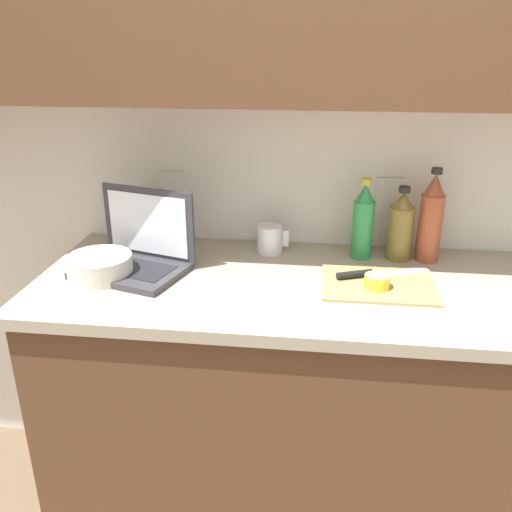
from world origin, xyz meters
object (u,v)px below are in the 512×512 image
lemon_half_cut (377,281)px  bottle_green_soda (431,219)px  bottle_oil_tall (401,227)px  measuring_cup (270,239)px  cutting_board (378,285)px  bottle_water_clear (363,222)px  knife (368,274)px  bowl_white (100,267)px  laptop (138,251)px

lemon_half_cut → bottle_green_soda: (0.18, 0.25, 0.11)m
bottle_oil_tall → measuring_cup: size_ratio=2.29×
cutting_board → bottle_water_clear: size_ratio=1.23×
lemon_half_cut → measuring_cup: 0.41m
bottle_oil_tall → knife: bearing=-121.7°
lemon_half_cut → bottle_oil_tall: (0.09, 0.25, 0.08)m
bottle_water_clear → bowl_white: size_ratio=1.37×
lemon_half_cut → bottle_water_clear: 0.27m
bottle_green_soda → laptop: bearing=-168.4°
laptop → bottle_water_clear: bottle_water_clear is taller
knife → lemon_half_cut: 0.08m
laptop → bottle_green_soda: 0.92m
laptop → measuring_cup: size_ratio=3.51×
laptop → bottle_green_soda: (0.90, 0.18, 0.08)m
bottle_green_soda → bottle_oil_tall: bearing=-180.0°
bottle_green_soda → bottle_oil_tall: (-0.09, -0.00, -0.03)m
cutting_board → lemon_half_cut: (-0.01, -0.03, 0.02)m
knife → bowl_white: 0.80m
knife → cutting_board: bearing=-80.8°
measuring_cup → bowl_white: (-0.48, -0.27, -0.01)m
cutting_board → bottle_green_soda: (0.17, 0.22, 0.13)m
bottle_oil_tall → measuring_cup: bottle_oil_tall is taller
bottle_water_clear → measuring_cup: (-0.30, 0.00, -0.07)m
measuring_cup → bowl_white: 0.55m
cutting_board → bottle_green_soda: bearing=52.4°
lemon_half_cut → knife: bearing=105.8°
measuring_cup → knife: bearing=-30.1°
measuring_cup → bottle_green_soda: bearing=-0.5°
bottle_green_soda → measuring_cup: bottle_green_soda is taller
bowl_white → lemon_half_cut: bearing=1.1°
bottle_green_soda → bowl_white: bottle_green_soda is taller
cutting_board → knife: 0.06m
laptop → bottle_oil_tall: laptop is taller
knife → bottle_water_clear: 0.20m
bowl_white → bottle_water_clear: bearing=18.6°
bottle_water_clear → bottle_oil_tall: bearing=-0.0°
cutting_board → bottle_water_clear: 0.25m
laptop → lemon_half_cut: bearing=11.4°
measuring_cup → bowl_white: size_ratio=0.55×
knife → measuring_cup: bearing=128.2°
bottle_green_soda → bowl_white: size_ratio=1.57×
cutting_board → lemon_half_cut: size_ratio=4.48×
laptop → knife: size_ratio=1.30×
laptop → lemon_half_cut: 0.72m
knife → lemon_half_cut: bearing=-95.9°
knife → measuring_cup: size_ratio=2.70×
cutting_board → bottle_oil_tall: 0.26m
lemon_half_cut → laptop: bearing=174.9°
bowl_white → bottle_green_soda: bearing=14.9°
bottle_oil_tall → bottle_water_clear: (-0.12, 0.00, 0.01)m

